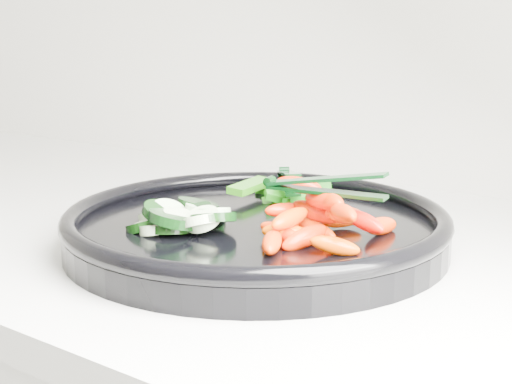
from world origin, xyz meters
The scene contains 6 objects.
veggie_tray centered at (0.24, 1.65, 0.95)m, with size 0.44×0.44×0.04m.
cucumber_pile centered at (0.19, 1.60, 0.96)m, with size 0.12×0.12×0.04m.
carrot_pile centered at (0.32, 1.63, 0.97)m, with size 0.14×0.15×0.06m.
pepper_pile centered at (0.22, 1.75, 0.96)m, with size 0.11×0.10×0.03m.
tong_carrot centered at (0.32, 1.64, 1.00)m, with size 0.11×0.03×0.02m.
tong_pepper centered at (0.22, 1.75, 0.98)m, with size 0.08×0.10×0.02m.
Camera 1 is at (0.64, 1.11, 1.14)m, focal length 50.00 mm.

